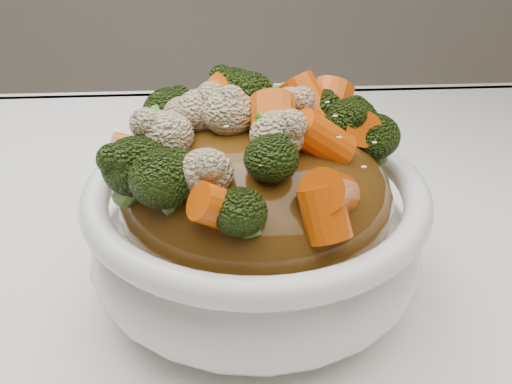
{
  "coord_description": "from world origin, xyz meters",
  "views": [
    {
      "loc": [
        0.02,
        -0.38,
        1.05
      ],
      "look_at": [
        0.04,
        -0.02,
        0.83
      ],
      "focal_mm": 42.0,
      "sensor_mm": 36.0,
      "label": 1
    }
  ],
  "objects": [
    {
      "name": "scallions",
      "position": [
        0.04,
        -0.02,
        0.9
      ],
      "size": [
        0.18,
        0.18,
        0.02
      ],
      "primitive_type": null,
      "rotation": [
        0.0,
        0.0,
        -0.34
      ],
      "color": "#3F8F21",
      "rests_on": "sauce_base"
    },
    {
      "name": "bowl",
      "position": [
        0.04,
        -0.02,
        0.8
      ],
      "size": [
        0.31,
        0.31,
        0.1
      ],
      "primitive_type": null,
      "rotation": [
        0.0,
        0.0,
        -0.34
      ],
      "color": "white",
      "rests_on": "tablecloth"
    },
    {
      "name": "carrots",
      "position": [
        0.04,
        -0.02,
        0.9
      ],
      "size": [
        0.25,
        0.25,
        0.06
      ],
      "primitive_type": null,
      "rotation": [
        0.0,
        0.0,
        -0.34
      ],
      "color": "#D55006",
      "rests_on": "sauce_base"
    },
    {
      "name": "sesame_seeds",
      "position": [
        0.04,
        -0.02,
        0.9
      ],
      "size": [
        0.22,
        0.22,
        0.01
      ],
      "primitive_type": null,
      "rotation": [
        0.0,
        0.0,
        -0.34
      ],
      "color": "beige",
      "rests_on": "sauce_base"
    },
    {
      "name": "sauce_base",
      "position": [
        0.04,
        -0.02,
        0.83
      ],
      "size": [
        0.25,
        0.25,
        0.11
      ],
      "primitive_type": "ellipsoid",
      "rotation": [
        0.0,
        0.0,
        -0.34
      ],
      "color": "#4C2D0D",
      "rests_on": "bowl"
    },
    {
      "name": "broccoli",
      "position": [
        0.04,
        -0.02,
        0.9
      ],
      "size": [
        0.25,
        0.25,
        0.05
      ],
      "primitive_type": null,
      "rotation": [
        0.0,
        0.0,
        -0.34
      ],
      "color": "black",
      "rests_on": "sauce_base"
    },
    {
      "name": "tablecloth",
      "position": [
        0.0,
        0.0,
        0.73
      ],
      "size": [
        1.2,
        0.8,
        0.04
      ],
      "primitive_type": "cube",
      "color": "white",
      "rests_on": "dining_table"
    },
    {
      "name": "cauliflower",
      "position": [
        0.04,
        -0.02,
        0.9
      ],
      "size": [
        0.25,
        0.25,
        0.04
      ],
      "primitive_type": null,
      "rotation": [
        0.0,
        0.0,
        -0.34
      ],
      "color": "beige",
      "rests_on": "sauce_base"
    }
  ]
}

